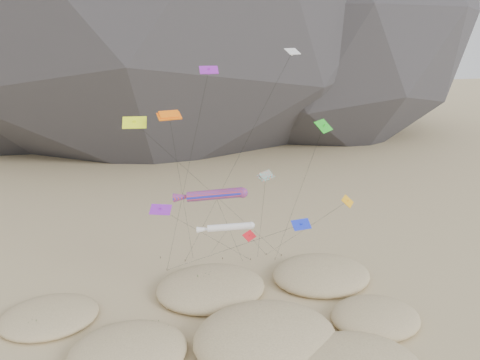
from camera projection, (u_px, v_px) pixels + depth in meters
name	position (u px, v px, depth m)	size (l,w,h in m)	color
dunes	(238.00, 337.00, 49.89)	(47.11, 35.44, 4.50)	#CCB789
dune_grass	(243.00, 341.00, 49.07)	(41.68, 28.54, 1.44)	black
kite_stakes	(227.00, 259.00, 68.32)	(17.64, 4.75, 0.30)	#3F2D1E
rainbow_tube_kite	(212.00, 195.00, 54.93)	(10.55, 9.96, 14.54)	#FF401A
white_tube_kite	(227.00, 227.00, 53.55)	(6.60, 15.57, 11.13)	silver
orange_parafoil	(170.00, 118.00, 49.17)	(5.21, 13.94, 23.98)	orange
multi_parafoil	(266.00, 177.00, 50.91)	(4.56, 14.85, 17.39)	#FF351A
delta_kites	(249.00, 158.00, 52.47)	(24.96, 19.22, 30.08)	#F9A50D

